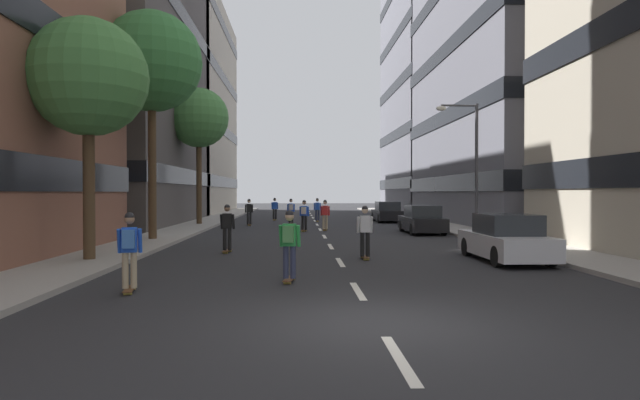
% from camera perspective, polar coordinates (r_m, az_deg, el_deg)
% --- Properties ---
extents(ground_plane, '(149.70, 149.70, 0.00)m').
position_cam_1_polar(ground_plane, '(34.23, -0.12, -2.90)').
color(ground_plane, '#28282B').
extents(sidewalk_left, '(2.58, 68.61, 0.14)m').
position_cam_1_polar(sidewalk_left, '(37.87, -12.27, -2.45)').
color(sidewalk_left, '#9E9991').
rests_on(sidewalk_left, ground_plane).
extents(sidewalk_right, '(2.58, 68.61, 0.14)m').
position_cam_1_polar(sidewalk_right, '(38.43, 11.48, -2.40)').
color(sidewalk_right, '#9E9991').
rests_on(sidewalk_right, ground_plane).
extents(lane_markings, '(0.16, 57.20, 0.01)m').
position_cam_1_polar(lane_markings, '(34.78, -0.15, -2.83)').
color(lane_markings, silver).
rests_on(lane_markings, ground_plane).
extents(building_left_mid, '(13.65, 20.59, 22.05)m').
position_cam_1_polar(building_left_mid, '(42.16, -23.13, 12.94)').
color(building_left_mid, '#4C4744').
rests_on(building_left_mid, ground_plane).
extents(building_left_far, '(13.65, 23.53, 21.96)m').
position_cam_1_polar(building_left_far, '(61.28, -16.31, 9.10)').
color(building_left_far, '#BCB29E').
rests_on(building_left_far, ground_plane).
extents(building_right_far, '(13.65, 19.11, 31.28)m').
position_cam_1_polar(building_right_far, '(62.81, 13.98, 13.22)').
color(building_right_far, slate).
rests_on(building_right_far, ground_plane).
extents(parked_car_near, '(1.82, 4.40, 1.52)m').
position_cam_1_polar(parked_car_near, '(18.57, 18.87, -3.93)').
color(parked_car_near, silver).
rests_on(parked_car_near, ground_plane).
extents(parked_car_mid, '(1.82, 4.40, 1.52)m').
position_cam_1_polar(parked_car_mid, '(29.84, 10.62, -2.12)').
color(parked_car_mid, black).
rests_on(parked_car_mid, ground_plane).
extents(parked_car_far, '(1.82, 4.40, 1.52)m').
position_cam_1_polar(parked_car_far, '(40.92, 7.05, -1.31)').
color(parked_car_far, black).
rests_on(parked_car_far, ground_plane).
extents(street_tree_near, '(3.66, 3.66, 7.49)m').
position_cam_1_polar(street_tree_near, '(18.77, -23.07, 11.63)').
color(street_tree_near, '#4C3823').
rests_on(street_tree_near, sidewalk_left).
extents(street_tree_mid, '(3.93, 3.93, 8.96)m').
position_cam_1_polar(street_tree_mid, '(37.20, -12.56, 8.32)').
color(street_tree_mid, '#4C3823').
rests_on(street_tree_mid, sidewalk_left).
extents(street_tree_far, '(4.46, 4.46, 10.16)m').
position_cam_1_polar(street_tree_far, '(26.17, -17.18, 13.59)').
color(street_tree_far, '#4C3823').
rests_on(street_tree_far, sidewalk_left).
extents(streetlamp_right, '(2.13, 0.30, 6.50)m').
position_cam_1_polar(streetlamp_right, '(28.25, 15.35, 4.68)').
color(streetlamp_right, '#3F3F44').
rests_on(streetlamp_right, sidewalk_right).
extents(skater_0, '(0.55, 0.91, 1.78)m').
position_cam_1_polar(skater_0, '(20.27, -9.68, -2.69)').
color(skater_0, brown).
rests_on(skater_0, ground_plane).
extents(skater_1, '(0.56, 0.92, 1.78)m').
position_cam_1_polar(skater_1, '(12.80, -19.32, -4.64)').
color(skater_1, brown).
rests_on(skater_1, ground_plane).
extents(skater_2, '(0.55, 0.91, 1.78)m').
position_cam_1_polar(skater_2, '(37.63, -3.05, -1.02)').
color(skater_2, brown).
rests_on(skater_2, ground_plane).
extents(skater_3, '(0.54, 0.91, 1.78)m').
position_cam_1_polar(skater_3, '(40.94, -0.28, -0.91)').
color(skater_3, brown).
rests_on(skater_3, ground_plane).
extents(skater_4, '(0.56, 0.92, 1.78)m').
position_cam_1_polar(skater_4, '(13.48, -3.23, -4.32)').
color(skater_4, brown).
rests_on(skater_4, ground_plane).
extents(skater_5, '(0.56, 0.92, 1.78)m').
position_cam_1_polar(skater_5, '(36.41, -7.43, -1.13)').
color(skater_5, brown).
rests_on(skater_5, ground_plane).
extents(skater_6, '(0.53, 0.90, 1.78)m').
position_cam_1_polar(skater_6, '(18.12, 4.73, -3.10)').
color(skater_6, brown).
rests_on(skater_6, ground_plane).
extents(skater_7, '(0.56, 0.92, 1.78)m').
position_cam_1_polar(skater_7, '(30.72, -1.67, -1.43)').
color(skater_7, brown).
rests_on(skater_7, ground_plane).
extents(skater_8, '(0.55, 0.91, 1.78)m').
position_cam_1_polar(skater_8, '(43.12, -4.76, -0.82)').
color(skater_8, brown).
rests_on(skater_8, ground_plane).
extents(skater_9, '(0.55, 0.92, 1.78)m').
position_cam_1_polar(skater_9, '(31.55, 0.54, -1.42)').
color(skater_9, brown).
rests_on(skater_9, ground_plane).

